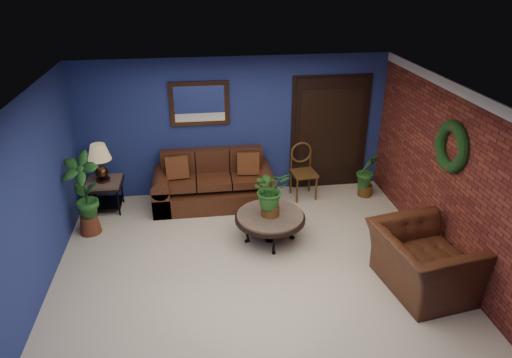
{
  "coord_description": "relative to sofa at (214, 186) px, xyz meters",
  "views": [
    {
      "loc": [
        -0.67,
        -5.2,
        3.97
      ],
      "look_at": [
        0.12,
        0.55,
        1.15
      ],
      "focal_mm": 32.0,
      "sensor_mm": 36.0,
      "label": 1
    }
  ],
  "objects": [
    {
      "name": "floor",
      "position": [
        0.43,
        -2.08,
        -0.31
      ],
      "size": [
        5.5,
        5.5,
        0.0
      ],
      "primitive_type": "plane",
      "color": "beige",
      "rests_on": "ground"
    },
    {
      "name": "wall_back",
      "position": [
        0.43,
        0.42,
        0.94
      ],
      "size": [
        5.5,
        0.04,
        2.5
      ],
      "primitive_type": "cube",
      "color": "navy",
      "rests_on": "ground"
    },
    {
      "name": "wall_left",
      "position": [
        -2.32,
        -2.08,
        0.94
      ],
      "size": [
        0.04,
        5.0,
        2.5
      ],
      "primitive_type": "cube",
      "color": "navy",
      "rests_on": "ground"
    },
    {
      "name": "wall_right_brick",
      "position": [
        3.18,
        -2.08,
        0.94
      ],
      "size": [
        0.04,
        5.0,
        2.5
      ],
      "primitive_type": "cube",
      "color": "maroon",
      "rests_on": "ground"
    },
    {
      "name": "ceiling",
      "position": [
        0.43,
        -2.08,
        2.19
      ],
      "size": [
        5.5,
        5.0,
        0.02
      ],
      "primitive_type": "cube",
      "color": "white",
      "rests_on": "wall_back"
    },
    {
      "name": "crown_molding",
      "position": [
        3.15,
        -2.08,
        2.12
      ],
      "size": [
        0.03,
        5.0,
        0.14
      ],
      "primitive_type": "cube",
      "color": "white",
      "rests_on": "wall_right_brick"
    },
    {
      "name": "wall_mirror",
      "position": [
        -0.17,
        0.38,
        1.41
      ],
      "size": [
        1.02,
        0.06,
        0.77
      ],
      "primitive_type": "cube",
      "color": "#442615",
      "rests_on": "wall_back"
    },
    {
      "name": "closet_door",
      "position": [
        2.18,
        0.39,
        0.74
      ],
      "size": [
        1.44,
        0.06,
        2.18
      ],
      "primitive_type": "cube",
      "color": "black",
      "rests_on": "wall_back"
    },
    {
      "name": "wreath",
      "position": [
        3.12,
        -2.03,
        1.39
      ],
      "size": [
        0.16,
        0.72,
        0.72
      ],
      "primitive_type": "torus",
      "rotation": [
        0.0,
        1.57,
        0.0
      ],
      "color": "black",
      "rests_on": "wall_right_brick"
    },
    {
      "name": "sofa",
      "position": [
        0.0,
        0.0,
        0.0
      ],
      "size": [
        2.1,
        0.91,
        0.95
      ],
      "color": "#4C2615",
      "rests_on": "ground"
    },
    {
      "name": "coffee_table",
      "position": [
        0.79,
        -1.38,
        0.09
      ],
      "size": [
        1.08,
        1.08,
        0.46
      ],
      "rotation": [
        0.0,
        0.0,
        0.19
      ],
      "color": "#4C4843",
      "rests_on": "ground"
    },
    {
      "name": "end_table",
      "position": [
        -1.87,
        -0.03,
        0.11
      ],
      "size": [
        0.61,
        0.61,
        0.55
      ],
      "color": "#4C4843",
      "rests_on": "ground"
    },
    {
      "name": "table_lamp",
      "position": [
        -1.87,
        -0.03,
        0.66
      ],
      "size": [
        0.39,
        0.39,
        0.64
      ],
      "color": "#442615",
      "rests_on": "end_table"
    },
    {
      "name": "side_chair",
      "position": [
        1.62,
        0.04,
        0.26
      ],
      "size": [
        0.47,
        0.47,
        1.0
      ],
      "rotation": [
        0.0,
        0.0,
        0.11
      ],
      "color": "brown",
      "rests_on": "ground"
    },
    {
      "name": "armchair",
      "position": [
        2.58,
        -2.75,
        0.1
      ],
      "size": [
        1.29,
        1.42,
        0.83
      ],
      "primitive_type": "imported",
      "rotation": [
        0.0,
        0.0,
        1.72
      ],
      "color": "#4C2615",
      "rests_on": "ground"
    },
    {
      "name": "coffee_plant",
      "position": [
        0.79,
        -1.38,
        0.56
      ],
      "size": [
        0.63,
        0.57,
        0.74
      ],
      "color": "brown",
      "rests_on": "coffee_table"
    },
    {
      "name": "floor_plant",
      "position": [
        2.78,
        -0.13,
        0.13
      ],
      "size": [
        0.43,
        0.37,
        0.85
      ],
      "color": "brown",
      "rests_on": "ground"
    },
    {
      "name": "tall_plant",
      "position": [
        -2.02,
        -0.76,
        0.42
      ],
      "size": [
        0.68,
        0.57,
        1.36
      ],
      "color": "brown",
      "rests_on": "ground"
    }
  ]
}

